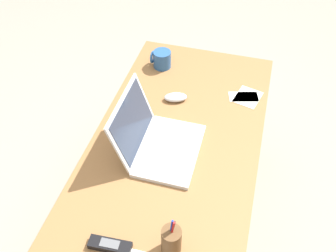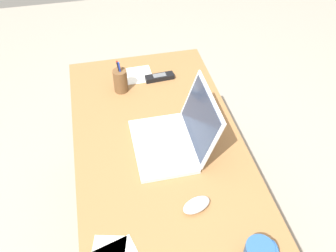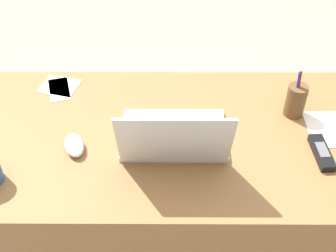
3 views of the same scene
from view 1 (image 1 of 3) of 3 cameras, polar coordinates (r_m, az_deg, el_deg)
name	(u,v)px [view 1 (image 1 of 3)]	position (r m, az deg, el deg)	size (l,w,h in m)	color
ground_plane	(173,231)	(2.17, 0.68, -15.52)	(6.00, 6.00, 0.00)	gray
desk	(173,195)	(1.87, 0.78, -10.29)	(1.44, 0.70, 0.71)	olive
laptop	(157,141)	(1.54, -1.62, -2.23)	(0.34, 0.31, 0.25)	silver
computer_mouse	(176,97)	(1.78, 1.15, 4.35)	(0.06, 0.11, 0.03)	silver
coffee_mug_white	(162,59)	(1.96, -0.98, 10.03)	(0.09, 0.10, 0.09)	#26518C
cordless_phone	(110,245)	(1.34, -8.72, -17.33)	(0.05, 0.15, 0.03)	black
pen_holder	(171,240)	(1.28, 0.50, -16.84)	(0.07, 0.07, 0.17)	brown
paper_note_near_laptop	(244,97)	(1.84, 11.30, 4.34)	(0.07, 0.14, 0.00)	white
paper_note_right	(248,97)	(1.84, 11.93, 4.28)	(0.13, 0.11, 0.00)	white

